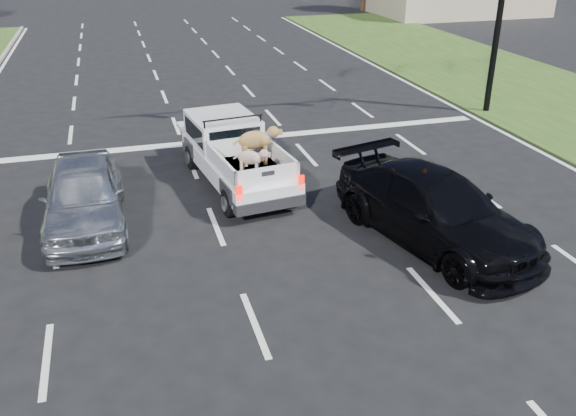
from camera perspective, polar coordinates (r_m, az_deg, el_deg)
name	(u,v)px	position (r m, az deg, el deg)	size (l,w,h in m)	color
ground	(347,309)	(11.46, 5.55, -9.36)	(160.00, 160.00, 0.00)	black
road_markings	(262,178)	(16.99, -2.45, 2.85)	(17.75, 60.00, 0.01)	silver
pickup_truck	(235,153)	(16.44, -4.99, 5.19)	(2.35, 5.08, 1.83)	black
silver_sedan	(83,195)	(14.82, -18.59, 1.17)	(1.80, 4.48, 1.53)	#B2B5B9
black_coupe	(435,209)	(13.72, 13.57, -0.08)	(2.18, 5.36, 1.55)	black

